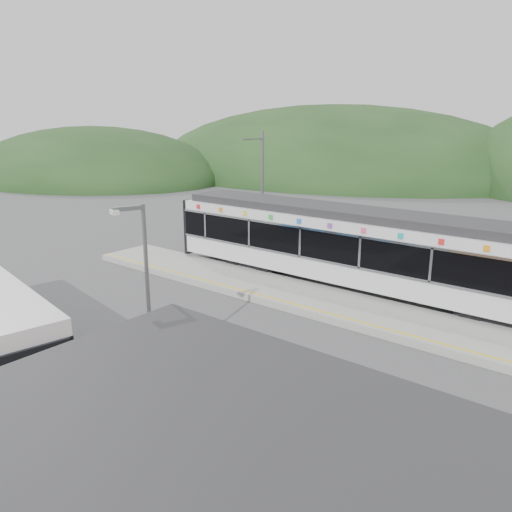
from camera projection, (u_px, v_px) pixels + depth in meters
The scene contains 8 objects.
ground at pixel (268, 327), 18.87m from camera, with size 120.00×120.00×0.00m, color #4C4C4F.
hills at pixel (479, 324), 19.12m from camera, with size 146.00×149.00×26.00m.
platform at pixel (314, 300), 21.32m from camera, with size 26.00×3.20×0.30m, color #9E9E99.
yellow_line at pixel (297, 305), 20.30m from camera, with size 26.00×0.10×0.01m, color yellow.
train at pixel (366, 248), 22.30m from camera, with size 20.44×3.01×3.74m.
catenary_mast_west at pixel (262, 191), 28.60m from camera, with size 0.18×1.80×7.00m.
station_shelter at pixel (224, 503), 8.06m from camera, with size 9.20×6.20×3.00m.
lamp_post at pixel (144, 278), 14.27m from camera, with size 0.41×1.00×5.32m.
Camera 1 is at (10.62, -13.94, 7.51)m, focal length 35.00 mm.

